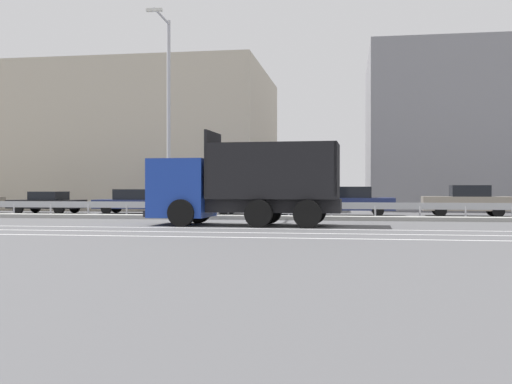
# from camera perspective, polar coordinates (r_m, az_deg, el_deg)

# --- Properties ---
(ground_plane) EXTENTS (320.00, 320.00, 0.00)m
(ground_plane) POSITION_cam_1_polar(r_m,az_deg,el_deg) (25.77, 0.12, -2.88)
(ground_plane) COLOR #4C4C4F
(lane_strip_0) EXTENTS (64.18, 0.16, 0.01)m
(lane_strip_0) POSITION_cam_1_polar(r_m,az_deg,el_deg) (21.73, -1.79, -3.48)
(lane_strip_0) COLOR silver
(lane_strip_0) RESTS_ON ground_plane
(lane_strip_1) EXTENTS (64.18, 0.16, 0.01)m
(lane_strip_1) POSITION_cam_1_polar(r_m,az_deg,el_deg) (19.81, -2.84, -3.86)
(lane_strip_1) COLOR silver
(lane_strip_1) RESTS_ON ground_plane
(lane_strip_2) EXTENTS (64.18, 0.16, 0.01)m
(lane_strip_2) POSITION_cam_1_polar(r_m,az_deg,el_deg) (17.98, -4.06, -4.30)
(lane_strip_2) COLOR silver
(lane_strip_2) RESTS_ON ground_plane
(median_island) EXTENTS (35.30, 1.10, 0.18)m
(median_island) POSITION_cam_1_polar(r_m,az_deg,el_deg) (27.86, 0.79, -2.45)
(median_island) COLOR gray
(median_island) RESTS_ON ground_plane
(median_guardrail) EXTENTS (64.18, 0.09, 0.78)m
(median_guardrail) POSITION_cam_1_polar(r_m,az_deg,el_deg) (29.04, 1.12, -1.38)
(median_guardrail) COLOR #9EA0A5
(median_guardrail) RESTS_ON ground_plane
(dump_truck) EXTENTS (7.57, 2.84, 3.69)m
(dump_truck) POSITION_cam_1_polar(r_m,az_deg,el_deg) (23.68, -3.38, 0.09)
(dump_truck) COLOR #19389E
(dump_truck) RESTS_ON ground_plane
(median_road_sign) EXTENTS (0.74, 0.16, 2.42)m
(median_road_sign) POSITION_cam_1_polar(r_m,az_deg,el_deg) (27.61, 5.13, -0.01)
(median_road_sign) COLOR white
(median_road_sign) RESTS_ON ground_plane
(street_lamp_1) EXTENTS (0.71, 2.68, 9.44)m
(street_lamp_1) POSITION_cam_1_polar(r_m,az_deg,el_deg) (28.86, -8.43, 7.95)
(street_lamp_1) COLOR #ADADB2
(street_lamp_1) RESTS_ON ground_plane
(parked_car_2) EXTENTS (4.11, 2.10, 1.26)m
(parked_car_2) POSITION_cam_1_polar(r_m,az_deg,el_deg) (36.43, -19.25, -0.92)
(parked_car_2) COLOR black
(parked_car_2) RESTS_ON ground_plane
(parked_car_3) EXTENTS (4.70, 1.92, 1.39)m
(parked_car_3) POSITION_cam_1_polar(r_m,az_deg,el_deg) (34.82, -11.45, -0.88)
(parked_car_3) COLOR navy
(parked_car_3) RESTS_ON ground_plane
(parked_car_4) EXTENTS (4.59, 2.14, 1.55)m
(parked_car_4) POSITION_cam_1_polar(r_m,az_deg,el_deg) (33.25, -0.36, -0.78)
(parked_car_4) COLOR navy
(parked_car_4) RESTS_ON ground_plane
(parked_car_5) EXTENTS (4.70, 2.11, 1.54)m
(parked_car_5) POSITION_cam_1_polar(r_m,az_deg,el_deg) (32.16, 8.98, -0.87)
(parked_car_5) COLOR navy
(parked_car_5) RESTS_ON ground_plane
(parked_car_6) EXTENTS (4.54, 1.98, 1.61)m
(parked_car_6) POSITION_cam_1_polar(r_m,az_deg,el_deg) (32.85, 19.49, -0.81)
(parked_car_6) COLOR gray
(parked_car_6) RESTS_ON ground_plane
(background_building_0) EXTENTS (20.43, 13.97, 9.81)m
(background_building_0) POSITION_cam_1_polar(r_m,az_deg,el_deg) (45.62, -11.94, 4.71)
(background_building_0) COLOR #B7AD99
(background_building_0) RESTS_ON ground_plane
(background_building_1) EXTENTS (16.76, 12.90, 10.64)m
(background_building_1) POSITION_cam_1_polar(r_m,az_deg,el_deg) (44.60, 21.45, 5.32)
(background_building_1) COLOR gray
(background_building_1) RESTS_ON ground_plane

